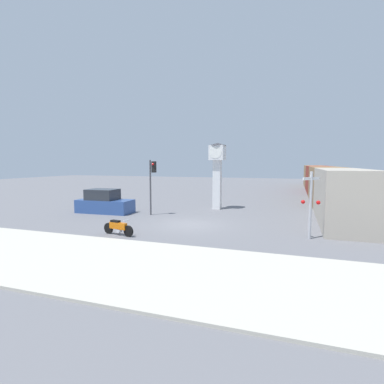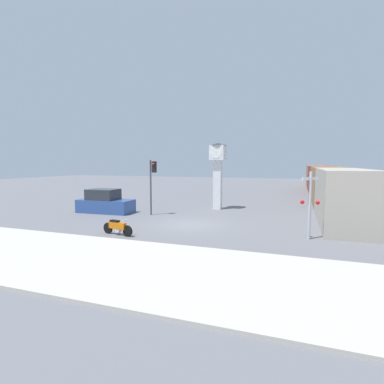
{
  "view_description": "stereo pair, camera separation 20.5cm",
  "coord_description": "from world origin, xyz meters",
  "px_view_note": "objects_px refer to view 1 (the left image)",
  "views": [
    {
      "loc": [
        6.09,
        -17.09,
        3.76
      ],
      "look_at": [
        -0.4,
        1.71,
        1.85
      ],
      "focal_mm": 28.0,
      "sensor_mm": 36.0,
      "label": 1
    },
    {
      "loc": [
        6.29,
        -17.03,
        3.76
      ],
      "look_at": [
        -0.4,
        1.71,
        1.85
      ],
      "focal_mm": 28.0,
      "sensor_mm": 36.0,
      "label": 2
    }
  ],
  "objects_px": {
    "traffic_light": "(152,177)",
    "railroad_crossing_signal": "(311,202)",
    "clock_tower": "(217,166)",
    "motorcycle": "(118,227)",
    "parked_car": "(104,203)",
    "freight_train": "(322,181)"
  },
  "relations": [
    {
      "from": "traffic_light",
      "to": "railroad_crossing_signal",
      "type": "bearing_deg",
      "value": -19.24
    },
    {
      "from": "clock_tower",
      "to": "traffic_light",
      "type": "bearing_deg",
      "value": -130.27
    },
    {
      "from": "motorcycle",
      "to": "parked_car",
      "type": "relative_size",
      "value": 0.46
    },
    {
      "from": "motorcycle",
      "to": "railroad_crossing_signal",
      "type": "relative_size",
      "value": 0.58
    },
    {
      "from": "freight_train",
      "to": "motorcycle",
      "type": "bearing_deg",
      "value": -116.1
    },
    {
      "from": "clock_tower",
      "to": "traffic_light",
      "type": "relative_size",
      "value": 1.35
    },
    {
      "from": "traffic_light",
      "to": "railroad_crossing_signal",
      "type": "relative_size",
      "value": 1.19
    },
    {
      "from": "clock_tower",
      "to": "traffic_light",
      "type": "distance_m",
      "value": 5.8
    },
    {
      "from": "traffic_light",
      "to": "clock_tower",
      "type": "bearing_deg",
      "value": 49.73
    },
    {
      "from": "motorcycle",
      "to": "traffic_light",
      "type": "height_order",
      "value": "traffic_light"
    },
    {
      "from": "freight_train",
      "to": "railroad_crossing_signal",
      "type": "height_order",
      "value": "freight_train"
    },
    {
      "from": "freight_train",
      "to": "railroad_crossing_signal",
      "type": "relative_size",
      "value": 12.46
    },
    {
      "from": "clock_tower",
      "to": "parked_car",
      "type": "distance_m",
      "value": 9.37
    },
    {
      "from": "railroad_crossing_signal",
      "to": "clock_tower",
      "type": "bearing_deg",
      "value": 130.18
    },
    {
      "from": "clock_tower",
      "to": "traffic_light",
      "type": "xyz_separation_m",
      "value": [
        -3.71,
        -4.38,
        -0.82
      ]
    },
    {
      "from": "motorcycle",
      "to": "parked_car",
      "type": "distance_m",
      "value": 7.72
    },
    {
      "from": "railroad_crossing_signal",
      "to": "parked_car",
      "type": "relative_size",
      "value": 0.79
    },
    {
      "from": "parked_car",
      "to": "motorcycle",
      "type": "bearing_deg",
      "value": -51.59
    },
    {
      "from": "clock_tower",
      "to": "freight_train",
      "type": "distance_m",
      "value": 15.9
    },
    {
      "from": "freight_train",
      "to": "traffic_light",
      "type": "distance_m",
      "value": 21.54
    },
    {
      "from": "motorcycle",
      "to": "freight_train",
      "type": "bearing_deg",
      "value": 74.92
    },
    {
      "from": "railroad_crossing_signal",
      "to": "traffic_light",
      "type": "bearing_deg",
      "value": 160.76
    }
  ]
}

